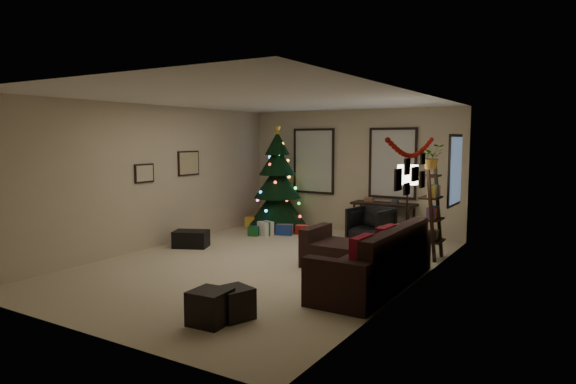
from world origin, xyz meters
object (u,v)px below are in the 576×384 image
Objects in this scene: desk_chair at (371,225)px; bookshelf at (433,213)px; sofa at (367,262)px; desk at (384,207)px; christmas_tree at (277,185)px.

desk_chair is 0.43× the size of bookshelf.
desk_chair is (-1.00, 2.62, 0.08)m from sofa.
desk is 1.89× the size of desk_chair.
christmas_tree is at bearing 164.39° from bookshelf.
sofa is 1.96m from bookshelf.
desk_chair is at bearing -91.86° from desk.
bookshelf is at bearing -15.61° from christmas_tree.
desk is at bearing 106.72° from sofa.
christmas_tree is 4.53m from sofa.
bookshelf is at bearing -18.89° from desk_chair.
christmas_tree is 1.45× the size of bookshelf.
desk_chair is 1.72m from bookshelf.
bookshelf reaches higher than desk.
sofa is at bearing -40.47° from christmas_tree.
sofa is (3.40, -2.90, -0.73)m from christmas_tree.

